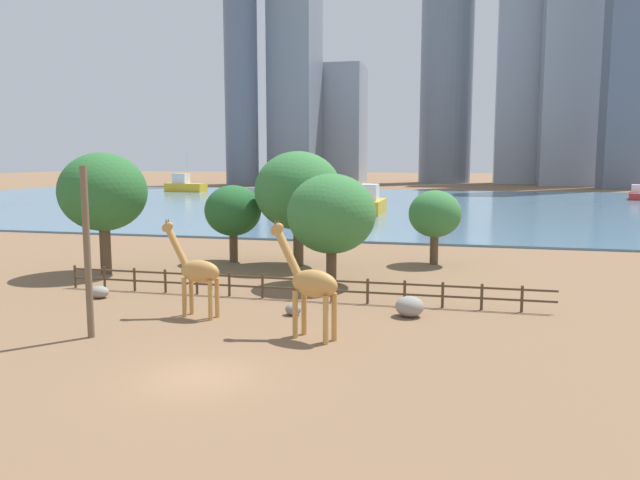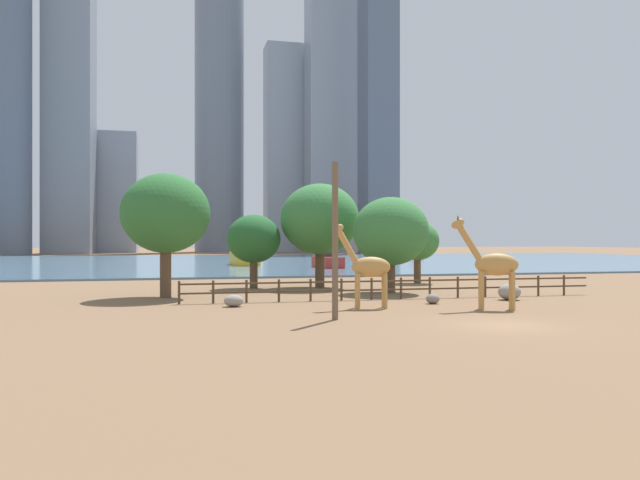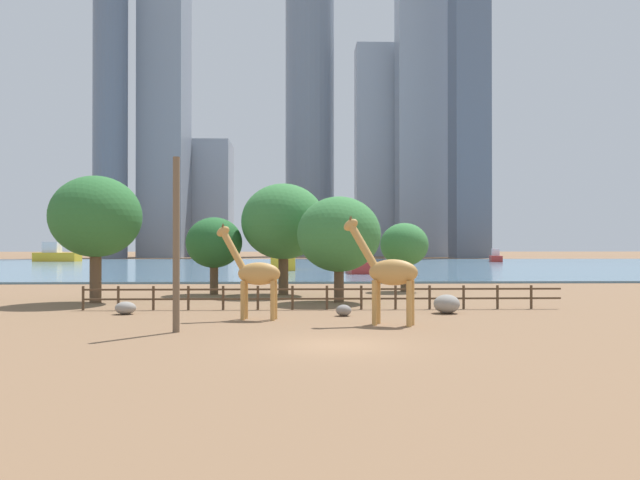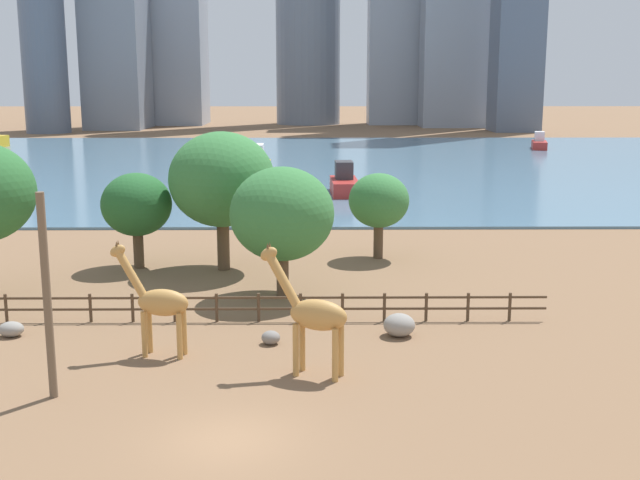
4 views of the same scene
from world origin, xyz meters
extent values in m
plane|color=brown|center=(0.00, 80.00, 0.00)|extent=(400.00, 400.00, 0.00)
cube|color=slate|center=(0.00, 77.00, 0.10)|extent=(180.00, 86.00, 0.20)
cylinder|color=#C18C47|center=(-4.01, 7.39, 0.92)|extent=(0.25, 0.25, 1.85)
cylinder|color=#C18C47|center=(-3.91, 7.95, 0.92)|extent=(0.25, 0.25, 1.85)
cylinder|color=#C18C47|center=(-2.60, 7.15, 0.92)|extent=(0.25, 0.25, 1.85)
cylinder|color=#C18C47|center=(-2.50, 7.71, 0.92)|extent=(0.25, 0.25, 1.85)
ellipsoid|color=#C18C47|center=(-3.26, 7.55, 2.17)|extent=(2.15, 1.15, 1.07)
cylinder|color=#C18C47|center=(-4.50, 7.76, 3.27)|extent=(1.32, 0.54, 1.94)
ellipsoid|color=#C18C47|center=(-4.99, 7.84, 4.16)|extent=(0.83, 0.46, 0.69)
cone|color=brown|center=(-5.00, 7.76, 4.48)|extent=(0.11, 0.11, 0.19)
cone|color=brown|center=(-4.97, 7.92, 4.48)|extent=(0.11, 0.11, 0.19)
cylinder|color=#C18C47|center=(1.94, 5.32, 0.99)|extent=(0.30, 0.30, 1.98)
cylinder|color=#C18C47|center=(2.17, 5.89, 0.99)|extent=(0.30, 0.30, 1.98)
cylinder|color=#C18C47|center=(3.37, 4.76, 0.99)|extent=(0.30, 0.30, 1.98)
cylinder|color=#C18C47|center=(3.59, 5.32, 0.99)|extent=(0.30, 0.30, 1.98)
ellipsoid|color=#C18C47|center=(2.77, 5.32, 2.32)|extent=(2.36, 1.62, 1.15)
cylinder|color=#C18C47|center=(1.48, 5.84, 3.49)|extent=(1.46, 0.86, 2.06)
ellipsoid|color=#C18C47|center=(0.96, 6.05, 4.43)|extent=(0.91, 0.64, 0.76)
cone|color=brown|center=(0.93, 5.96, 4.76)|extent=(0.14, 0.14, 0.21)
cone|color=brown|center=(0.99, 6.13, 4.76)|extent=(0.14, 0.14, 0.21)
cylinder|color=brown|center=(-6.33, 3.42, 3.55)|extent=(0.28, 0.28, 7.09)
ellipsoid|color=gray|center=(6.22, 9.90, 0.48)|extent=(1.34, 1.29, 0.97)
ellipsoid|color=gray|center=(0.84, 8.90, 0.28)|extent=(0.77, 0.75, 0.56)
ellipsoid|color=gray|center=(-10.18, 9.98, 0.32)|extent=(1.06, 0.86, 0.64)
cylinder|color=#4C3826|center=(-11.12, 12.00, 0.65)|extent=(0.14, 0.14, 1.30)
cylinder|color=#4C3826|center=(-9.25, 12.00, 0.65)|extent=(0.14, 0.14, 1.30)
cylinder|color=#4C3826|center=(-7.37, 12.00, 0.65)|extent=(0.14, 0.14, 1.30)
cylinder|color=#4C3826|center=(-5.49, 12.00, 0.65)|extent=(0.14, 0.14, 1.30)
cylinder|color=#4C3826|center=(-3.61, 12.00, 0.65)|extent=(0.14, 0.14, 1.30)
cylinder|color=#4C3826|center=(-1.74, 12.00, 0.65)|extent=(0.14, 0.14, 1.30)
cylinder|color=#4C3826|center=(0.14, 12.00, 0.65)|extent=(0.14, 0.14, 1.30)
cylinder|color=#4C3826|center=(2.02, 12.00, 0.65)|extent=(0.14, 0.14, 1.30)
cylinder|color=#4C3826|center=(3.90, 12.00, 0.65)|extent=(0.14, 0.14, 1.30)
cylinder|color=#4C3826|center=(5.77, 12.00, 0.65)|extent=(0.14, 0.14, 1.30)
cylinder|color=#4C3826|center=(7.65, 12.00, 0.65)|extent=(0.14, 0.14, 1.30)
cylinder|color=#4C3826|center=(9.53, 12.00, 0.65)|extent=(0.14, 0.14, 1.30)
cylinder|color=#4C3826|center=(11.41, 12.00, 0.65)|extent=(0.14, 0.14, 1.30)
cube|color=#4C3826|center=(0.00, 12.00, 1.10)|extent=(26.10, 0.08, 0.10)
cube|color=#4C3826|center=(0.00, 12.00, 0.59)|extent=(26.10, 0.08, 0.10)
cylinder|color=brown|center=(1.06, 16.27, 1.06)|extent=(0.61, 0.61, 2.12)
ellipsoid|color=#387A3D|center=(1.06, 16.27, 4.18)|extent=(5.15, 5.15, 4.63)
cylinder|color=brown|center=(6.52, 24.75, 1.04)|extent=(0.58, 0.58, 2.09)
ellipsoid|color=#387A3D|center=(6.52, 24.75, 3.53)|extent=(3.61, 3.61, 3.25)
cylinder|color=brown|center=(-7.42, 22.45, 1.04)|extent=(0.59, 0.59, 2.08)
ellipsoid|color=#26602D|center=(-7.42, 22.45, 3.68)|extent=(3.98, 3.98, 3.59)
cylinder|color=brown|center=(-2.50, 21.95, 1.40)|extent=(0.70, 0.70, 2.80)
ellipsoid|color=#387A3D|center=(-2.50, 21.95, 5.17)|extent=(5.91, 5.91, 5.32)
cube|color=#B22D28|center=(5.49, 50.56, 0.86)|extent=(2.58, 6.71, 1.33)
cube|color=#333338|center=(5.47, 51.39, 2.32)|extent=(1.66, 2.43, 1.59)
cube|color=#B22D28|center=(36.49, 97.33, 0.77)|extent=(3.29, 6.05, 1.15)
cube|color=silver|center=(36.65, 98.03, 2.04)|extent=(1.80, 2.32, 1.38)
cube|color=gold|center=(-3.53, 60.87, 1.06)|extent=(3.19, 8.67, 1.73)
cube|color=silver|center=(-3.52, 59.78, 2.97)|extent=(2.10, 3.13, 2.08)
cube|color=#939EAD|center=(-28.87, 165.72, 17.04)|extent=(13.52, 15.16, 34.08)
camera|label=1|loc=(8.76, -18.80, 7.44)|focal=35.00mm
camera|label=2|loc=(-13.62, -23.52, 3.57)|focal=35.00mm
camera|label=3|loc=(-1.31, -21.92, 3.55)|focal=35.00mm
camera|label=4|loc=(2.57, -22.51, 10.77)|focal=45.00mm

